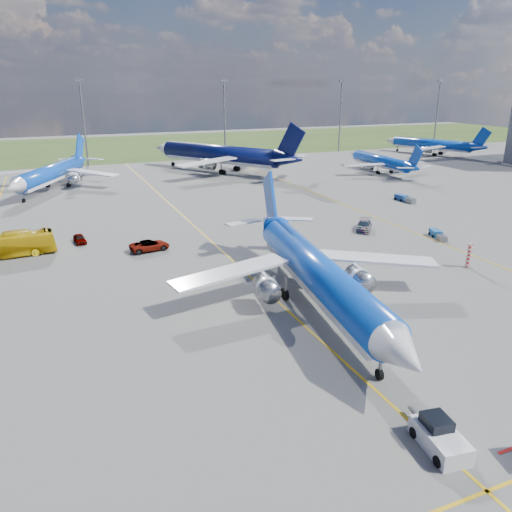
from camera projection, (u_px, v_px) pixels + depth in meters
name	position (u px, v px, depth m)	size (l,w,h in m)	color
ground	(313.00, 334.00, 45.24)	(400.00, 400.00, 0.00)	#575754
grass_strip	(108.00, 148.00, 176.06)	(400.00, 80.00, 0.01)	#2D4719
taxiway_lines	(218.00, 246.00, 69.46)	(60.25, 160.00, 0.02)	gold
floodlight_masts	(158.00, 117.00, 140.68)	(202.20, 0.50, 22.70)	slate
warning_post	(469.00, 256.00, 61.16)	(0.50, 0.50, 3.00)	red
bg_jet_nnw	(53.00, 189.00, 106.93)	(29.04, 38.11, 9.98)	blue
bg_jet_n	(220.00, 172.00, 128.37)	(37.22, 48.85, 12.79)	#070E41
bg_jet_ne	(380.00, 172.00, 127.18)	(23.88, 31.35, 8.21)	blue
bg_jet_ene	(430.00, 155.00, 158.78)	(26.89, 35.29, 9.24)	blue
main_airliner	(316.00, 307.00, 50.77)	(31.02, 40.71, 10.66)	blue
pushback_tug	(439.00, 437.00, 30.94)	(2.65, 5.71, 1.90)	silver
apron_bus	(8.00, 245.00, 64.83)	(2.71, 11.57, 3.22)	gold
service_car_a	(80.00, 239.00, 70.88)	(1.43, 3.55, 1.21)	#999999
service_car_b	(150.00, 245.00, 67.53)	(2.46, 5.34, 1.49)	#999999
service_car_c	(364.00, 225.00, 76.93)	(2.11, 5.20, 1.51)	#999999
baggage_tug_w	(438.00, 235.00, 73.24)	(2.47, 4.43, 0.96)	#19589A
baggage_tug_c	(38.00, 236.00, 72.23)	(2.81, 5.07, 1.10)	#1A4D9D
baggage_tug_e	(404.00, 199.00, 95.88)	(1.54, 4.91, 1.09)	#184495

